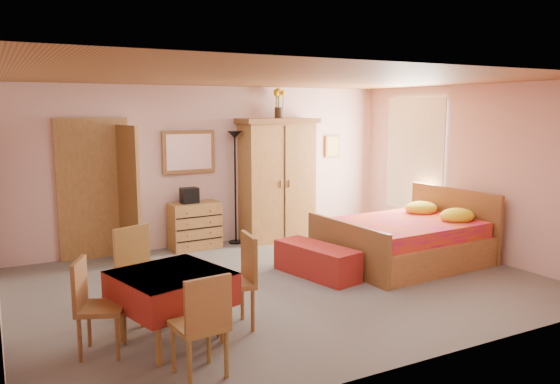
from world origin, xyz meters
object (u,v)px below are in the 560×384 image
bench (317,261)px  chair_north (144,274)px  dining_table (172,307)px  floor_lamp (235,188)px  sunflower_vase (279,103)px  bed (403,228)px  stereo (189,195)px  chair_east (231,282)px  wall_mirror (189,152)px  wardrobe (277,180)px  chair_south (199,324)px  chair_west (102,307)px  chest_of_drawers (195,226)px

bench → chair_north: 2.47m
bench → dining_table: size_ratio=1.32×
floor_lamp → bench: (0.23, -2.19, -0.73)m
sunflower_vase → bed: (0.87, -2.24, -1.82)m
floor_lamp → sunflower_vase: size_ratio=3.73×
stereo → chair_east: stereo is taller
wall_mirror → floor_lamp: size_ratio=0.46×
floor_lamp → dining_table: bearing=-122.4°
bench → dining_table: (-2.35, -1.16, 0.14)m
stereo → bench: (1.04, -2.14, -0.67)m
wall_mirror → wardrobe: 1.57m
bed → chair_south: (-3.79, -1.86, -0.06)m
chair_south → bed: bearing=20.6°
dining_table → chair_west: 0.64m
chest_of_drawers → chair_south: chair_south is taller
dining_table → chair_west: bearing=174.7°
chair_west → bench: bearing=133.0°
bench → chair_south: size_ratio=1.39×
sunflower_vase → dining_table: (-2.94, -3.35, -1.98)m
bench → chair_east: size_ratio=1.30×
chair_south → floor_lamp: bearing=57.2°
sunflower_vase → chair_west: 5.21m
sunflower_vase → bench: sunflower_vase is taller
bench → bed: bearing=-1.8°
dining_table → chair_west: (-0.63, 0.06, 0.10)m
bed → bench: (-1.45, 0.05, -0.30)m
floor_lamp → sunflower_vase: 1.62m
stereo → chair_east: (-0.67, -3.24, -0.39)m
dining_table → chair_north: (-0.07, 0.75, 0.14)m
wall_mirror → bed: (2.41, -2.41, -1.04)m
dining_table → chair_east: bearing=5.4°
dining_table → bench: bearing=26.2°
wardrobe → chair_east: bearing=-123.8°
wall_mirror → bench: size_ratio=0.69×
chest_of_drawers → floor_lamp: floor_lamp is taller
chair_south → chair_west: bearing=123.0°
stereo → dining_table: stereo is taller
stereo → sunflower_vase: bearing=1.9°
wall_mirror → dining_table: (-1.39, -3.52, -1.20)m
chair_north → bed: bearing=162.7°
chair_west → sunflower_vase: bearing=155.5°
wall_mirror → chair_south: wall_mirror is taller
chair_east → bed: bearing=-64.7°
chair_south → chest_of_drawers: bearing=65.7°
stereo → floor_lamp: bearing=3.6°
sunflower_vase → chair_east: bearing=-124.9°
chair_south → dining_table: bearing=85.3°
stereo → wardrobe: size_ratio=0.13×
chair_east → stereo: bearing=-4.8°
wall_mirror → dining_table: 3.97m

